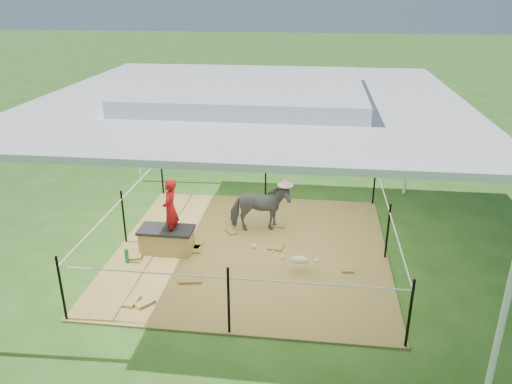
# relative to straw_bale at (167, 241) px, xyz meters

# --- Properties ---
(ground) EXTENTS (90.00, 90.00, 0.00)m
(ground) POSITION_rel_straw_bale_xyz_m (1.42, 0.24, -0.22)
(ground) COLOR #2D5919
(ground) RESTS_ON ground
(hay_patch) EXTENTS (4.60, 4.60, 0.03)m
(hay_patch) POSITION_rel_straw_bale_xyz_m (1.42, 0.24, -0.21)
(hay_patch) COLOR brown
(hay_patch) RESTS_ON ground
(canopy_tent) EXTENTS (6.30, 6.30, 2.90)m
(canopy_tent) POSITION_rel_straw_bale_xyz_m (1.42, 0.24, 2.47)
(canopy_tent) COLOR silver
(canopy_tent) RESTS_ON ground
(rope_fence) EXTENTS (4.54, 4.54, 1.00)m
(rope_fence) POSITION_rel_straw_bale_xyz_m (1.42, 0.24, 0.42)
(rope_fence) COLOR black
(rope_fence) RESTS_ON ground
(straw_bale) EXTENTS (0.86, 0.44, 0.38)m
(straw_bale) POSITION_rel_straw_bale_xyz_m (0.00, 0.00, 0.00)
(straw_bale) COLOR olive
(straw_bale) RESTS_ON hay_patch
(dark_cloth) EXTENTS (0.92, 0.49, 0.05)m
(dark_cloth) POSITION_rel_straw_bale_xyz_m (0.00, 0.00, 0.21)
(dark_cloth) COLOR black
(dark_cloth) RESTS_ON straw_bale
(woman) EXTENTS (0.25, 0.38, 1.03)m
(woman) POSITION_rel_straw_bale_xyz_m (0.10, 0.00, 0.71)
(woman) COLOR #AA1013
(woman) RESTS_ON straw_bale
(green_bottle) EXTENTS (0.07, 0.07, 0.24)m
(green_bottle) POSITION_rel_straw_bale_xyz_m (-0.55, -0.45, -0.07)
(green_bottle) COLOR #176B31
(green_bottle) RESTS_ON hay_patch
(pony) EXTENTS (1.16, 0.73, 0.91)m
(pony) POSITION_rel_straw_bale_xyz_m (1.48, 0.97, 0.26)
(pony) COLOR #48484D
(pony) RESTS_ON hay_patch
(pink_hat) EXTENTS (0.28, 0.28, 0.13)m
(pink_hat) POSITION_rel_straw_bale_xyz_m (1.48, 0.97, 0.78)
(pink_hat) COLOR pink
(pink_hat) RESTS_ON pony
(foal) EXTENTS (0.89, 0.52, 0.48)m
(foal) POSITION_rel_straw_bale_xyz_m (2.27, -0.39, 0.05)
(foal) COLOR beige
(foal) RESTS_ON hay_patch
(trash_barrel) EXTENTS (0.60, 0.60, 0.89)m
(trash_barrel) POSITION_rel_straw_bale_xyz_m (5.31, 6.10, 0.22)
(trash_barrel) COLOR blue
(trash_barrel) RESTS_ON ground
(picnic_table_near) EXTENTS (1.82, 1.40, 0.71)m
(picnic_table_near) POSITION_rel_straw_bale_xyz_m (2.67, 7.95, 0.14)
(picnic_table_near) COLOR #52361C
(picnic_table_near) RESTS_ON ground
(picnic_table_far) EXTENTS (2.00, 1.51, 0.79)m
(picnic_table_far) POSITION_rel_straw_bale_xyz_m (6.29, 9.19, 0.18)
(picnic_table_far) COLOR brown
(picnic_table_far) RESTS_ON ground
(distant_person) EXTENTS (0.58, 0.47, 1.14)m
(distant_person) POSITION_rel_straw_bale_xyz_m (3.71, 8.06, 0.35)
(distant_person) COLOR blue
(distant_person) RESTS_ON ground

